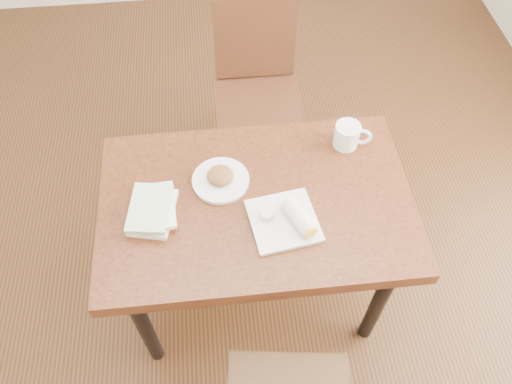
{
  "coord_description": "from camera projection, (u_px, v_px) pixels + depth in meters",
  "views": [
    {
      "loc": [
        -0.11,
        -1.05,
        2.25
      ],
      "look_at": [
        0.0,
        0.0,
        0.8
      ],
      "focal_mm": 35.0,
      "sensor_mm": 36.0,
      "label": 1
    }
  ],
  "objects": [
    {
      "name": "ground",
      "position": [
        256.0,
        288.0,
        2.44
      ],
      "size": [
        4.0,
        5.0,
        0.01
      ],
      "primitive_type": "cube",
      "color": "#472814",
      "rests_on": "ground"
    },
    {
      "name": "table",
      "position": [
        256.0,
        214.0,
        1.91
      ],
      "size": [
        1.15,
        0.74,
        0.75
      ],
      "color": "#5F2F16",
      "rests_on": "ground"
    },
    {
      "name": "chair_far",
      "position": [
        257.0,
        81.0,
        2.51
      ],
      "size": [
        0.42,
        0.42,
        0.95
      ],
      "color": "#472114",
      "rests_on": "ground"
    },
    {
      "name": "book_stack",
      "position": [
        153.0,
        209.0,
        1.77
      ],
      "size": [
        0.19,
        0.23,
        0.06
      ],
      "color": "white",
      "rests_on": "table"
    },
    {
      "name": "plate_burrito",
      "position": [
        288.0,
        220.0,
        1.75
      ],
      "size": [
        0.26,
        0.26,
        0.08
      ],
      "color": "white",
      "rests_on": "table"
    },
    {
      "name": "coffee_mug",
      "position": [
        348.0,
        135.0,
        1.95
      ],
      "size": [
        0.15,
        0.1,
        0.1
      ],
      "color": "white",
      "rests_on": "table"
    },
    {
      "name": "plate_scone",
      "position": [
        221.0,
        179.0,
        1.86
      ],
      "size": [
        0.22,
        0.22,
        0.07
      ],
      "color": "white",
      "rests_on": "table"
    }
  ]
}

